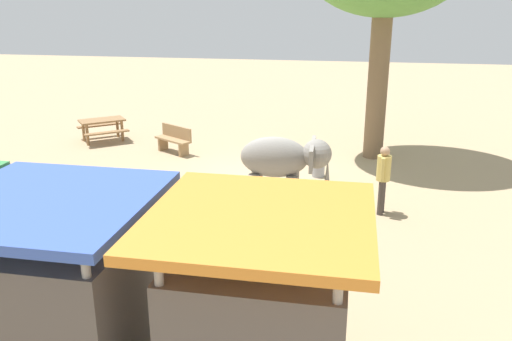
{
  "coord_description": "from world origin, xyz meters",
  "views": [
    {
      "loc": [
        -2.65,
        13.58,
        4.76
      ],
      "look_at": [
        -0.4,
        1.7,
        0.8
      ],
      "focal_mm": 36.63,
      "sensor_mm": 36.0,
      "label": 1
    }
  ],
  "objects_px": {
    "person_handler": "(383,175)",
    "wooden_bench": "(174,139)",
    "picnic_table_near": "(102,125)",
    "market_stall_blue": "(59,299)",
    "feed_bucket": "(318,171)",
    "market_stall_orange": "(260,321)",
    "elephant": "(284,160)"
  },
  "relations": [
    {
      "from": "elephant",
      "to": "market_stall_orange",
      "type": "distance_m",
      "value": 6.98
    },
    {
      "from": "person_handler",
      "to": "market_stall_blue",
      "type": "distance_m",
      "value": 7.74
    },
    {
      "from": "wooden_bench",
      "to": "market_stall_blue",
      "type": "height_order",
      "value": "market_stall_blue"
    },
    {
      "from": "person_handler",
      "to": "market_stall_orange",
      "type": "distance_m",
      "value": 6.66
    },
    {
      "from": "elephant",
      "to": "feed_bucket",
      "type": "height_order",
      "value": "elephant"
    },
    {
      "from": "person_handler",
      "to": "market_stall_blue",
      "type": "height_order",
      "value": "market_stall_blue"
    },
    {
      "from": "elephant",
      "to": "feed_bucket",
      "type": "xyz_separation_m",
      "value": [
        -0.73,
        -1.89,
        -0.85
      ]
    },
    {
      "from": "elephant",
      "to": "market_stall_orange",
      "type": "height_order",
      "value": "market_stall_orange"
    },
    {
      "from": "market_stall_orange",
      "to": "elephant",
      "type": "bearing_deg",
      "value": -84.55
    },
    {
      "from": "person_handler",
      "to": "picnic_table_near",
      "type": "bearing_deg",
      "value": -16.46
    },
    {
      "from": "market_stall_blue",
      "to": "feed_bucket",
      "type": "bearing_deg",
      "value": -106.8
    },
    {
      "from": "wooden_bench",
      "to": "market_stall_blue",
      "type": "relative_size",
      "value": 0.56
    },
    {
      "from": "market_stall_blue",
      "to": "wooden_bench",
      "type": "bearing_deg",
      "value": -78.49
    },
    {
      "from": "elephant",
      "to": "market_stall_orange",
      "type": "bearing_deg",
      "value": -86.36
    },
    {
      "from": "elephant",
      "to": "person_handler",
      "type": "distance_m",
      "value": 2.43
    },
    {
      "from": "elephant",
      "to": "market_stall_blue",
      "type": "relative_size",
      "value": 0.9
    },
    {
      "from": "market_stall_orange",
      "to": "feed_bucket",
      "type": "distance_m",
      "value": 8.9
    },
    {
      "from": "elephant",
      "to": "market_stall_blue",
      "type": "xyz_separation_m",
      "value": [
        1.94,
        6.95,
        0.13
      ]
    },
    {
      "from": "picnic_table_near",
      "to": "feed_bucket",
      "type": "bearing_deg",
      "value": -57.44
    },
    {
      "from": "person_handler",
      "to": "market_stall_orange",
      "type": "xyz_separation_m",
      "value": [
        1.71,
        6.43,
        0.19
      ]
    },
    {
      "from": "wooden_bench",
      "to": "picnic_table_near",
      "type": "bearing_deg",
      "value": 14.07
    },
    {
      "from": "market_stall_orange",
      "to": "feed_bucket",
      "type": "height_order",
      "value": "market_stall_orange"
    },
    {
      "from": "market_stall_orange",
      "to": "feed_bucket",
      "type": "bearing_deg",
      "value": -90.45
    },
    {
      "from": "person_handler",
      "to": "wooden_bench",
      "type": "height_order",
      "value": "person_handler"
    },
    {
      "from": "picnic_table_near",
      "to": "market_stall_blue",
      "type": "distance_m",
      "value": 12.44
    },
    {
      "from": "market_stall_orange",
      "to": "person_handler",
      "type": "bearing_deg",
      "value": -104.88
    },
    {
      "from": "person_handler",
      "to": "picnic_table_near",
      "type": "xyz_separation_m",
      "value": [
        9.39,
        -4.91,
        -0.36
      ]
    },
    {
      "from": "picnic_table_near",
      "to": "feed_bucket",
      "type": "height_order",
      "value": "picnic_table_near"
    },
    {
      "from": "market_stall_blue",
      "to": "feed_bucket",
      "type": "height_order",
      "value": "market_stall_blue"
    },
    {
      "from": "person_handler",
      "to": "picnic_table_near",
      "type": "distance_m",
      "value": 10.6
    },
    {
      "from": "picnic_table_near",
      "to": "wooden_bench",
      "type": "bearing_deg",
      "value": -57.08
    },
    {
      "from": "picnic_table_near",
      "to": "feed_bucket",
      "type": "xyz_separation_m",
      "value": [
        -7.75,
        2.49,
        -0.43
      ]
    }
  ]
}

